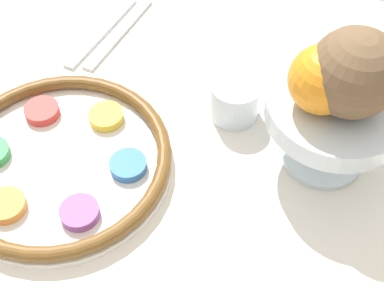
{
  "coord_description": "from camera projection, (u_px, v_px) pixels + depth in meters",
  "views": [
    {
      "loc": [
        0.11,
        -0.33,
        1.32
      ],
      "look_at": [
        0.06,
        0.11,
        0.76
      ],
      "focal_mm": 50.0,
      "sensor_mm": 36.0,
      "label": 1
    }
  ],
  "objects": [
    {
      "name": "coconut",
      "position": [
        354.0,
        73.0,
        0.62
      ],
      "size": [
        0.11,
        0.11,
        0.11
      ],
      "color": "brown",
      "rests_on": "fruit_stand"
    },
    {
      "name": "orange_fruit",
      "position": [
        324.0,
        79.0,
        0.63
      ],
      "size": [
        0.09,
        0.09,
        0.09
      ],
      "color": "orange",
      "rests_on": "fruit_stand"
    },
    {
      "name": "fork_left",
      "position": [
        102.0,
        31.0,
        0.92
      ],
      "size": [
        0.09,
        0.19,
        0.01
      ],
      "color": "silver",
      "rests_on": "dining_table"
    },
    {
      "name": "fruit_stand",
      "position": [
        334.0,
        116.0,
        0.68
      ],
      "size": [
        0.18,
        0.18,
        0.12
      ],
      "color": "silver",
      "rests_on": "dining_table"
    },
    {
      "name": "seder_plate",
      "position": [
        59.0,
        160.0,
        0.73
      ],
      "size": [
        0.31,
        0.31,
        0.03
      ],
      "color": "silver",
      "rests_on": "dining_table"
    },
    {
      "name": "cup_mid",
      "position": [
        235.0,
        100.0,
        0.78
      ],
      "size": [
        0.07,
        0.07,
        0.06
      ],
      "color": "silver",
      "rests_on": "dining_table"
    },
    {
      "name": "fork_right",
      "position": [
        119.0,
        33.0,
        0.91
      ],
      "size": [
        0.09,
        0.19,
        0.01
      ],
      "color": "silver",
      "rests_on": "dining_table"
    }
  ]
}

